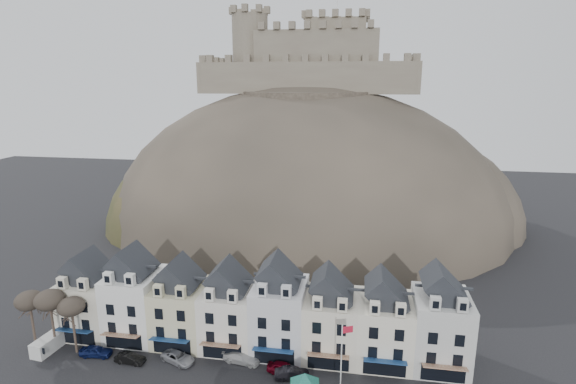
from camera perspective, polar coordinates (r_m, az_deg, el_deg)
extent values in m
cube|color=beige|center=(71.56, -23.59, -12.93)|extent=(6.80, 8.00, 8.00)
cube|color=black|center=(69.47, -24.01, -9.08)|extent=(6.80, 5.76, 2.80)
cube|color=beige|center=(67.73, -26.73, -10.26)|extent=(1.20, 0.80, 1.60)
cube|color=beige|center=(66.07, -24.60, -10.62)|extent=(1.20, 0.80, 1.60)
cube|color=black|center=(69.91, -25.20, -16.28)|extent=(5.10, 0.06, 2.20)
cube|color=navy|center=(68.82, -25.64, -15.59)|extent=(5.10, 1.29, 0.43)
cube|color=white|center=(68.01, -18.69, -13.35)|extent=(6.80, 8.00, 9.20)
cube|color=black|center=(65.62, -19.09, -8.83)|extent=(6.80, 5.76, 2.80)
cube|color=white|center=(63.62, -21.81, -10.11)|extent=(1.20, 0.80, 1.60)
cube|color=white|center=(62.18, -19.41, -10.46)|extent=(1.20, 0.80, 1.60)
cube|color=black|center=(66.55, -20.14, -17.37)|extent=(5.10, 0.06, 2.20)
cube|color=maroon|center=(65.40, -20.54, -16.67)|extent=(5.10, 1.29, 0.43)
cube|color=beige|center=(65.54, -13.21, -14.63)|extent=(6.80, 8.00, 8.00)
cube|color=black|center=(63.25, -13.48, -10.49)|extent=(6.80, 5.76, 2.80)
cube|color=beige|center=(61.01, -16.11, -11.92)|extent=(1.20, 0.80, 1.60)
cube|color=beige|center=(59.84, -13.47, -12.28)|extent=(1.20, 0.80, 1.60)
cube|color=black|center=(63.73, -14.52, -18.42)|extent=(5.10, 0.06, 2.20)
cube|color=navy|center=(62.54, -14.86, -17.72)|extent=(5.10, 1.29, 0.43)
cube|color=silver|center=(63.42, -7.32, -15.39)|extent=(6.80, 8.00, 8.00)
cube|color=black|center=(61.04, -7.47, -11.13)|extent=(6.80, 5.76, 2.80)
cube|color=silver|center=(58.55, -9.94, -12.71)|extent=(1.20, 0.80, 1.60)
cube|color=silver|center=(57.68, -7.06, -13.02)|extent=(1.20, 0.80, 1.60)
cube|color=black|center=(61.55, -8.37, -19.37)|extent=(5.10, 0.06, 2.20)
cube|color=maroon|center=(60.31, -8.62, -18.68)|extent=(5.10, 1.29, 0.43)
cube|color=silver|center=(61.67, -1.05, -15.54)|extent=(6.80, 8.00, 9.20)
cube|color=black|center=(59.03, -1.07, -10.63)|extent=(6.80, 5.76, 2.80)
cube|color=silver|center=(56.26, -3.29, -12.30)|extent=(1.20, 0.80, 1.60)
cube|color=silver|center=(55.72, -0.22, -12.55)|extent=(1.20, 0.80, 1.60)
cube|color=black|center=(60.06, -1.78, -20.15)|extent=(5.10, 0.06, 2.20)
cube|color=navy|center=(58.79, -1.92, -19.46)|extent=(5.10, 1.29, 0.43)
cube|color=silver|center=(61.25, 5.49, -16.48)|extent=(6.80, 8.00, 8.00)
cube|color=black|center=(58.79, 5.61, -12.11)|extent=(6.80, 5.76, 2.80)
cube|color=silver|center=(55.83, 3.76, -13.91)|extent=(1.20, 0.80, 1.60)
cube|color=silver|center=(55.66, 6.92, -14.08)|extent=(1.20, 0.80, 1.60)
cube|color=black|center=(59.31, 5.12, -20.69)|extent=(5.10, 0.06, 2.20)
cube|color=maroon|center=(58.02, 5.10, -20.01)|extent=(5.10, 1.29, 0.43)
cube|color=white|center=(61.28, 12.13, -16.74)|extent=(6.80, 8.00, 8.00)
cube|color=black|center=(58.82, 12.39, -12.37)|extent=(6.80, 5.76, 2.80)
cube|color=white|center=(55.68, 10.96, -14.24)|extent=(1.20, 0.80, 1.60)
cube|color=white|center=(55.87, 14.12, -14.31)|extent=(1.20, 0.80, 1.60)
cube|color=black|center=(59.34, 12.15, -20.96)|extent=(5.10, 0.06, 2.20)
cube|color=navy|center=(58.06, 12.25, -20.29)|extent=(5.10, 1.29, 0.43)
cube|color=silver|center=(61.76, 18.73, -16.30)|extent=(6.80, 8.00, 9.20)
cube|color=black|center=(59.12, 19.18, -11.43)|extent=(6.80, 5.76, 2.80)
cube|color=silver|center=(55.80, 18.20, -13.26)|extent=(1.20, 0.80, 1.60)
cube|color=silver|center=(56.36, 21.28, -13.25)|extent=(1.20, 0.80, 1.60)
cube|color=black|center=(60.14, 19.09, -20.95)|extent=(5.10, 0.06, 2.20)
cube|color=maroon|center=(58.88, 19.30, -20.27)|extent=(5.10, 1.29, 0.43)
ellipsoid|color=#343028|center=(113.11, 2.28, -4.03)|extent=(96.00, 76.00, 68.00)
ellipsoid|color=#2D351A|center=(112.34, -9.35, -4.34)|extent=(52.00, 44.00, 42.00)
ellipsoid|color=#343028|center=(116.62, 14.34, -3.91)|extent=(56.00, 48.00, 46.00)
ellipsoid|color=#2D351A|center=(100.62, -1.01, -6.35)|extent=(40.00, 28.00, 28.00)
ellipsoid|color=#343028|center=(101.04, 7.08, -6.37)|extent=(36.00, 28.00, 24.00)
cylinder|color=#343028|center=(107.63, 2.45, 11.87)|extent=(30.00, 30.00, 3.00)
cube|color=#695D50|center=(103.58, 2.19, 14.27)|extent=(48.00, 2.20, 7.00)
cube|color=#695D50|center=(123.44, 3.42, 14.22)|extent=(48.00, 2.20, 7.00)
cube|color=#695D50|center=(118.75, -9.08, 14.08)|extent=(2.20, 22.00, 7.00)
cube|color=#695D50|center=(113.22, 15.37, 13.78)|extent=(2.20, 22.00, 7.00)
cube|color=#695D50|center=(113.45, 3.94, 17.01)|extent=(28.00, 18.00, 10.00)
cube|color=#695D50|center=(115.20, 6.14, 17.67)|extent=(14.00, 12.00, 13.00)
cylinder|color=#695D50|center=(112.27, -4.80, 17.03)|extent=(8.40, 8.40, 18.00)
cylinder|color=silver|center=(116.13, 6.26, 22.10)|extent=(0.16, 0.16, 5.00)
cylinder|color=#342821|center=(71.11, -29.60, -14.84)|extent=(0.32, 0.32, 5.74)
ellipsoid|color=#383028|center=(69.35, -30.01, -11.85)|extent=(3.61, 3.61, 2.54)
cylinder|color=#342821|center=(69.30, -27.61, -15.23)|extent=(0.32, 0.32, 6.02)
ellipsoid|color=#383028|center=(67.42, -28.03, -12.01)|extent=(3.78, 3.78, 2.67)
cylinder|color=#342821|center=(67.77, -25.47, -15.92)|extent=(0.32, 0.32, 5.46)
ellipsoid|color=#383028|center=(66.00, -25.84, -12.96)|extent=(3.43, 3.43, 2.42)
cone|color=#155D51|center=(53.03, 2.16, -22.80)|extent=(6.45, 6.45, 1.77)
cylinder|color=silver|center=(53.86, 6.77, -20.56)|extent=(0.14, 0.14, 9.08)
cube|color=red|center=(51.96, 7.58, -16.94)|extent=(1.17, 0.50, 0.79)
cube|color=silver|center=(70.43, -28.20, -16.69)|extent=(2.35, 4.54, 1.99)
cube|color=black|center=(70.24, -28.24, -16.42)|extent=(1.80, 0.27, 0.85)
imported|color=#0D1744|center=(66.93, -23.22, -18.08)|extent=(4.29, 2.02, 1.42)
imported|color=black|center=(64.11, -19.41, -19.30)|extent=(3.94, 1.57, 1.27)
imported|color=#98999F|center=(62.64, -13.79, -19.72)|extent=(4.97, 3.64, 1.27)
imported|color=silver|center=(61.25, -5.91, -20.14)|extent=(5.09, 2.66, 1.41)
imported|color=#510411|center=(59.22, -0.59, -21.42)|extent=(4.16, 1.96, 1.38)
imported|color=black|center=(58.32, 0.49, -22.04)|extent=(4.38, 2.25, 1.38)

